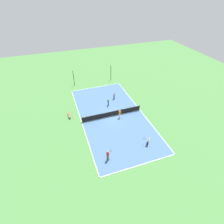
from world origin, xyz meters
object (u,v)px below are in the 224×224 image
(bench, at_px, (69,115))
(tennis_ball_left_sideline, at_px, (136,122))
(player_near_white, at_px, (148,141))
(fence_post_back_right, at_px, (111,73))
(player_far_green, at_px, (108,102))
(tennis_ball_near_net, at_px, (104,122))
(player_center_orange, at_px, (120,113))
(tennis_net, at_px, (112,113))
(player_baseline_gray, at_px, (114,95))
(player_coach_red, at_px, (108,155))
(tennis_ball_midcourt, at_px, (93,110))
(tennis_ball_right_alley, at_px, (119,103))
(fence_post_back_left, at_px, (74,78))

(bench, bearing_deg, tennis_ball_left_sideline, -117.08)
(player_near_white, xyz_separation_m, fence_post_back_right, (1.79, 22.33, 0.97))
(player_far_green, bearing_deg, player_near_white, 29.14)
(tennis_ball_near_net, relative_size, tennis_ball_left_sideline, 1.00)
(player_near_white, xyz_separation_m, player_center_orange, (-1.61, 7.45, 0.14))
(tennis_net, bearing_deg, tennis_ball_left_sideline, -41.84)
(player_near_white, bearing_deg, tennis_ball_near_net, -15.26)
(player_baseline_gray, bearing_deg, bench, 151.02)
(player_baseline_gray, height_order, player_far_green, player_far_green)
(tennis_net, relative_size, fence_post_back_right, 3.07)
(player_coach_red, xyz_separation_m, tennis_ball_near_net, (1.88, 7.80, -1.03))
(tennis_net, bearing_deg, bench, 161.46)
(player_baseline_gray, bearing_deg, tennis_ball_midcourt, 160.19)
(tennis_net, xyz_separation_m, player_near_white, (2.75, -8.42, 0.26))
(bench, bearing_deg, tennis_ball_midcourt, -85.08)
(bench, bearing_deg, player_far_green, -83.52)
(player_coach_red, bearing_deg, fence_post_back_right, 46.35)
(player_center_orange, distance_m, tennis_ball_near_net, 3.20)
(tennis_ball_left_sideline, bearing_deg, player_coach_red, -139.97)
(tennis_ball_right_alley, bearing_deg, tennis_net, -128.97)
(player_coach_red, relative_size, tennis_ball_right_alley, 26.80)
(bench, xyz_separation_m, fence_post_back_right, (11.98, 11.41, 1.43))
(player_far_green, distance_m, tennis_ball_right_alley, 2.45)
(tennis_ball_left_sideline, bearing_deg, fence_post_back_right, 86.17)
(bench, distance_m, fence_post_back_left, 11.86)
(player_baseline_gray, height_order, fence_post_back_left, fence_post_back_left)
(tennis_ball_near_net, relative_size, tennis_ball_right_alley, 1.00)
(player_baseline_gray, height_order, player_center_orange, player_center_orange)
(tennis_ball_midcourt, height_order, fence_post_back_left, fence_post_back_left)
(player_center_orange, xyz_separation_m, tennis_ball_midcourt, (-3.94, 3.87, -0.94))
(player_near_white, relative_size, fence_post_back_right, 0.40)
(player_center_orange, distance_m, fence_post_back_left, 15.95)
(player_coach_red, bearing_deg, tennis_ball_right_alley, 38.69)
(player_baseline_gray, bearing_deg, player_far_green, -180.00)
(player_near_white, distance_m, tennis_ball_midcourt, 12.63)
(player_center_orange, height_order, tennis_ball_midcourt, player_center_orange)
(player_far_green, bearing_deg, tennis_ball_near_net, -8.35)
(player_far_green, bearing_deg, player_center_orange, 27.54)
(player_baseline_gray, relative_size, tennis_ball_midcourt, 22.08)
(bench, xyz_separation_m, fence_post_back_left, (2.90, 11.41, 1.43))
(tennis_net, bearing_deg, player_near_white, -71.92)
(tennis_net, distance_m, tennis_ball_left_sideline, 4.60)
(fence_post_back_left, bearing_deg, fence_post_back_right, 0.00)
(tennis_net, height_order, tennis_ball_near_net, tennis_net)
(player_far_green, relative_size, tennis_ball_right_alley, 22.46)
(player_coach_red, distance_m, tennis_ball_left_sideline, 9.44)
(bench, distance_m, player_center_orange, 9.27)
(tennis_net, bearing_deg, fence_post_back_left, 108.09)
(bench, bearing_deg, fence_post_back_left, -14.25)
(tennis_ball_right_alley, xyz_separation_m, fence_post_back_right, (1.83, 10.56, 1.77))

